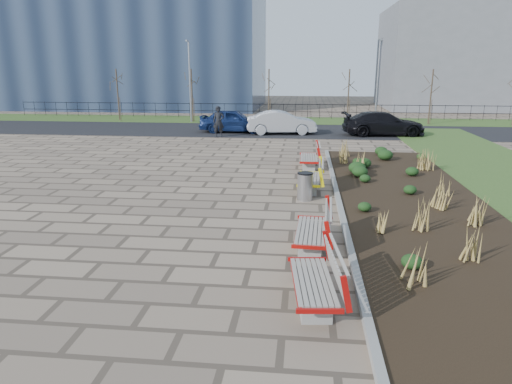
# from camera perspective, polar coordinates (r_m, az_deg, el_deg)

# --- Properties ---
(ground) EXTENTS (120.00, 120.00, 0.00)m
(ground) POSITION_cam_1_polar(r_m,az_deg,el_deg) (10.30, -10.24, -9.05)
(ground) COLOR #86715C
(ground) RESTS_ON ground
(planting_bed) EXTENTS (4.50, 18.00, 0.10)m
(planting_bed) POSITION_cam_1_polar(r_m,az_deg,el_deg) (14.99, 19.22, -1.62)
(planting_bed) COLOR black
(planting_bed) RESTS_ON ground
(planting_curb) EXTENTS (0.16, 18.00, 0.15)m
(planting_curb) POSITION_cam_1_polar(r_m,az_deg,el_deg) (14.62, 10.31, -1.31)
(planting_curb) COLOR gray
(planting_curb) RESTS_ON ground
(grass_verge_far) EXTENTS (80.00, 5.00, 0.04)m
(grass_verge_far) POSITION_cam_1_polar(r_m,az_deg,el_deg) (37.31, 1.77, 8.96)
(grass_verge_far) COLOR #33511E
(grass_verge_far) RESTS_ON ground
(road) EXTENTS (80.00, 7.00, 0.02)m
(road) POSITION_cam_1_polar(r_m,az_deg,el_deg) (31.38, 0.94, 7.72)
(road) COLOR black
(road) RESTS_ON ground
(bench_a) EXTENTS (1.11, 2.18, 1.00)m
(bench_a) POSITION_cam_1_polar(r_m,az_deg,el_deg) (8.52, 7.12, -10.63)
(bench_a) COLOR #A70D0B
(bench_a) RESTS_ON ground
(bench_b) EXTENTS (1.01, 2.14, 1.00)m
(bench_b) POSITION_cam_1_polar(r_m,az_deg,el_deg) (10.99, 6.92, -4.49)
(bench_b) COLOR #B6110C
(bench_b) RESTS_ON ground
(bench_c) EXTENTS (0.98, 2.13, 1.00)m
(bench_c) POSITION_cam_1_polar(r_m,az_deg,el_deg) (16.08, 6.71, 1.94)
(bench_c) COLOR #FFE90D
(bench_c) RESTS_ON ground
(bench_d) EXTENTS (0.92, 2.11, 1.00)m
(bench_d) POSITION_cam_1_polar(r_m,az_deg,el_deg) (19.77, 6.63, 4.48)
(bench_d) COLOR red
(bench_d) RESTS_ON ground
(litter_bin) EXTENTS (0.49, 0.49, 0.89)m
(litter_bin) POSITION_cam_1_polar(r_m,az_deg,el_deg) (14.91, 6.14, 0.67)
(litter_bin) COLOR #B2B2B7
(litter_bin) RESTS_ON ground
(pedestrian) EXTENTS (0.76, 0.57, 1.90)m
(pedestrian) POSITION_cam_1_polar(r_m,az_deg,el_deg) (28.29, -4.70, 8.74)
(pedestrian) COLOR black
(pedestrian) RESTS_ON ground
(car_blue) EXTENTS (4.39, 1.78, 1.49)m
(car_blue) POSITION_cam_1_polar(r_m,az_deg,el_deg) (30.38, -2.88, 8.88)
(car_blue) COLOR navy
(car_blue) RESTS_ON road
(car_silver) EXTENTS (4.60, 2.12, 1.46)m
(car_silver) POSITION_cam_1_polar(r_m,az_deg,el_deg) (29.60, 3.20, 8.68)
(car_silver) COLOR #A4A6AB
(car_silver) RESTS_ON road
(car_black) EXTENTS (5.24, 2.51, 1.47)m
(car_black) POSITION_cam_1_polar(r_m,az_deg,el_deg) (30.02, 15.62, 8.24)
(car_black) COLOR black
(car_black) RESTS_ON road
(tree_a) EXTENTS (1.40, 1.40, 4.00)m
(tree_a) POSITION_cam_1_polar(r_m,az_deg,el_deg) (38.49, -16.88, 11.54)
(tree_a) COLOR #4C3D2D
(tree_a) RESTS_ON grass_verge_far
(tree_b) EXTENTS (1.40, 1.40, 4.00)m
(tree_b) POSITION_cam_1_polar(r_m,az_deg,el_deg) (36.60, -8.00, 11.87)
(tree_b) COLOR #4C3D2D
(tree_b) RESTS_ON grass_verge_far
(tree_c) EXTENTS (1.40, 1.40, 4.00)m
(tree_c) POSITION_cam_1_polar(r_m,az_deg,el_deg) (35.65, 1.61, 11.92)
(tree_c) COLOR #4C3D2D
(tree_c) RESTS_ON grass_verge_far
(tree_d) EXTENTS (1.40, 1.40, 4.00)m
(tree_d) POSITION_cam_1_polar(r_m,az_deg,el_deg) (35.69, 11.47, 11.63)
(tree_d) COLOR #4C3D2D
(tree_d) RESTS_ON grass_verge_far
(tree_e) EXTENTS (1.40, 1.40, 4.00)m
(tree_e) POSITION_cam_1_polar(r_m,az_deg,el_deg) (36.72, 21.00, 11.03)
(tree_e) COLOR #4C3D2D
(tree_e) RESTS_ON grass_verge_far
(lamp_west) EXTENTS (0.24, 0.60, 6.00)m
(lamp_west) POSITION_cam_1_polar(r_m,az_deg,el_deg) (36.07, -8.25, 13.40)
(lamp_west) COLOR gray
(lamp_west) RESTS_ON grass_verge_far
(lamp_east) EXTENTS (0.24, 0.60, 6.00)m
(lamp_east) POSITION_cam_1_polar(r_m,az_deg,el_deg) (35.38, 14.94, 13.02)
(lamp_east) COLOR gray
(lamp_east) RESTS_ON grass_verge_far
(railing_fence) EXTENTS (44.00, 0.10, 1.20)m
(railing_fence) POSITION_cam_1_polar(r_m,az_deg,el_deg) (38.74, 1.95, 10.12)
(railing_fence) COLOR black
(railing_fence) RESTS_ON grass_verge_far
(building_glass) EXTENTS (40.00, 14.00, 15.00)m
(building_glass) POSITION_cam_1_polar(r_m,az_deg,el_deg) (54.98, -21.84, 17.81)
(building_glass) COLOR #192338
(building_glass) RESTS_ON ground
(building_grey) EXTENTS (18.00, 12.00, 10.00)m
(building_grey) POSITION_cam_1_polar(r_m,az_deg,el_deg) (53.81, 25.63, 14.81)
(building_grey) COLOR slate
(building_grey) RESTS_ON ground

